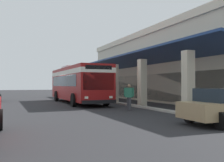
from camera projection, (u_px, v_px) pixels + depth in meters
The scene contains 6 objects.
ground at pixel (143, 101), 25.77m from camera, with size 120.00×120.00×0.00m, color #262628.
curb_strip at pixel (107, 101), 24.11m from camera, with size 32.26×0.50×0.12m, color #9E998E.
plaza_building at pixel (189, 67), 27.81m from camera, with size 27.18×15.37×7.10m.
transit_bus at pixel (77, 82), 22.53m from camera, with size 11.24×2.93×3.34m.
pedestrian at pixel (129, 96), 16.13m from camera, with size 0.51×0.52×1.65m.
potted_palm at pixel (92, 92), 32.14m from camera, with size 1.76×2.00×2.65m.
Camera 1 is at (22.68, -4.69, 1.62)m, focal length 40.69 mm.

